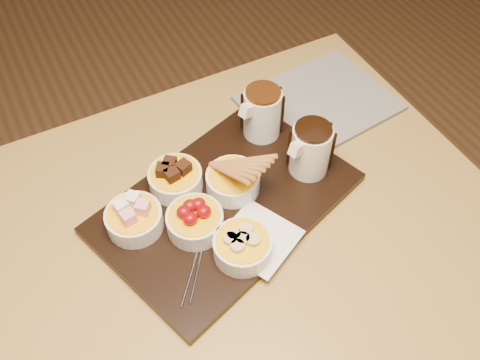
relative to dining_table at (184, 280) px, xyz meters
name	(u,v)px	position (x,y,z in m)	size (l,w,h in m)	color
dining_table	(184,280)	(0.00, 0.00, 0.00)	(1.20, 0.80, 0.75)	#A1813B
serving_board	(226,203)	(0.12, 0.05, 0.11)	(0.46, 0.30, 0.02)	black
napkin	(258,238)	(0.13, -0.05, 0.12)	(0.12, 0.12, 0.00)	white
bowl_marshmallows	(134,220)	(-0.05, 0.07, 0.14)	(0.10, 0.10, 0.04)	white
bowl_cake	(176,180)	(0.05, 0.12, 0.14)	(0.10, 0.10, 0.04)	white
bowl_strawberries	(195,222)	(0.04, 0.02, 0.14)	(0.10, 0.10, 0.04)	white
bowl_biscotti	(233,182)	(0.14, 0.07, 0.14)	(0.10, 0.10, 0.04)	white
bowl_bananas	(243,247)	(0.09, -0.06, 0.14)	(0.10, 0.10, 0.04)	white
pitcher_dark_chocolate	(310,150)	(0.29, 0.05, 0.17)	(0.07, 0.07, 0.10)	silver
pitcher_milk_chocolate	(262,114)	(0.26, 0.17, 0.17)	(0.07, 0.07, 0.10)	silver
fondue_skewers	(201,239)	(0.04, -0.01, 0.12)	(0.26, 0.03, 0.01)	silver
newspaper	(319,103)	(0.42, 0.20, 0.10)	(0.30, 0.24, 0.01)	beige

